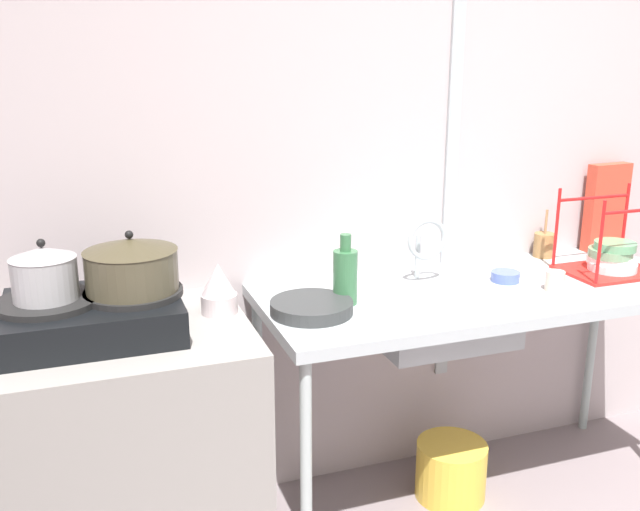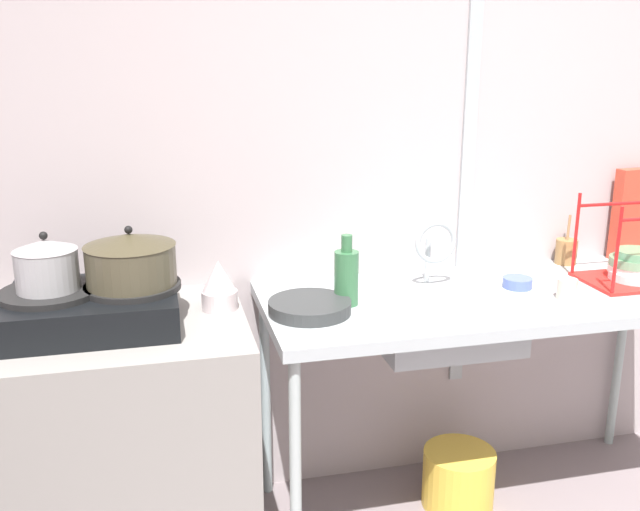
# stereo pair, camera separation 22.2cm
# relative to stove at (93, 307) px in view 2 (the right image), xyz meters

# --- Properties ---
(wall_back) EXTENTS (4.76, 0.10, 2.48)m
(wall_back) POSITION_rel_stove_xyz_m (1.33, 0.37, 0.34)
(wall_back) COLOR #B4A7A9
(wall_back) RESTS_ON ground
(wall_metal_strip) EXTENTS (0.05, 0.01, 1.98)m
(wall_metal_strip) POSITION_rel_stove_xyz_m (1.34, 0.31, 0.46)
(wall_metal_strip) COLOR #A8B1B5
(counter_concrete) EXTENTS (1.03, 0.64, 0.84)m
(counter_concrete) POSITION_rel_stove_xyz_m (-0.06, -0.00, -0.48)
(counter_concrete) COLOR gray
(counter_concrete) RESTS_ON ground
(counter_sink) EXTENTS (1.58, 0.64, 0.84)m
(counter_sink) POSITION_rel_stove_xyz_m (1.31, -0.00, -0.12)
(counter_sink) COLOR #A8B1B5
(counter_sink) RESTS_ON ground
(stove) EXTENTS (0.52, 0.40, 0.12)m
(stove) POSITION_rel_stove_xyz_m (0.00, 0.00, 0.00)
(stove) COLOR black
(stove) RESTS_ON counter_concrete
(pot_on_left_burner) EXTENTS (0.18, 0.18, 0.17)m
(pot_on_left_burner) POSITION_rel_stove_xyz_m (-0.12, -0.00, 0.14)
(pot_on_left_burner) COLOR #98999B
(pot_on_left_burner) RESTS_ON stove
(pot_on_right_burner) EXTENTS (0.27, 0.27, 0.18)m
(pot_on_right_burner) POSITION_rel_stove_xyz_m (0.12, -0.00, 0.14)
(pot_on_right_burner) COLOR #46412F
(pot_on_right_burner) RESTS_ON stove
(percolator) EXTENTS (0.11, 0.11, 0.16)m
(percolator) POSITION_rel_stove_xyz_m (0.38, 0.06, 0.02)
(percolator) COLOR beige
(percolator) RESTS_ON counter_concrete
(sink_basin) EXTENTS (0.46, 0.35, 0.16)m
(sink_basin) POSITION_rel_stove_xyz_m (1.11, -0.03, -0.14)
(sink_basin) COLOR #A8B1B5
(sink_basin) RESTS_ON counter_sink
(faucet) EXTENTS (0.15, 0.09, 0.24)m
(faucet) POSITION_rel_stove_xyz_m (1.14, 0.12, 0.09)
(faucet) COLOR #A8B1B5
(faucet) RESTS_ON counter_sink
(frying_pan) EXTENTS (0.26, 0.26, 0.04)m
(frying_pan) POSITION_rel_stove_xyz_m (0.65, -0.04, -0.04)
(frying_pan) COLOR #313434
(frying_pan) RESTS_ON counter_sink
(dish_rack) EXTENTS (0.34, 0.26, 0.31)m
(dish_rack) POSITION_rel_stove_xyz_m (1.84, -0.01, -0.01)
(dish_rack) COLOR red
(dish_rack) RESTS_ON counter_sink
(cup_by_rack) EXTENTS (0.07, 0.07, 0.07)m
(cup_by_rack) POSITION_rel_stove_xyz_m (1.52, -0.11, -0.03)
(cup_by_rack) COLOR beige
(cup_by_rack) RESTS_ON counter_sink
(small_bowl_on_drainboard) EXTENTS (0.10, 0.10, 0.04)m
(small_bowl_on_drainboard) POSITION_rel_stove_xyz_m (1.42, 0.03, -0.04)
(small_bowl_on_drainboard) COLOR #5267AF
(small_bowl_on_drainboard) RESTS_ON counter_sink
(bottle_by_sink) EXTENTS (0.08, 0.08, 0.23)m
(bottle_by_sink) POSITION_rel_stove_xyz_m (0.79, 0.01, 0.03)
(bottle_by_sink) COLOR #346941
(bottle_by_sink) RESTS_ON counter_sink
(cereal_box) EXTENTS (0.19, 0.07, 0.36)m
(cereal_box) POSITION_rel_stove_xyz_m (2.04, 0.27, 0.12)
(cereal_box) COLOR #CD422E
(cereal_box) RESTS_ON counter_sink
(utensil_jar) EXTENTS (0.08, 0.08, 0.19)m
(utensil_jar) POSITION_rel_stove_xyz_m (1.74, 0.26, -0.01)
(utensil_jar) COLOR olive
(utensil_jar) RESTS_ON counter_sink
(bucket_on_floor) EXTENTS (0.27, 0.27, 0.22)m
(bucket_on_floor) POSITION_rel_stove_xyz_m (1.23, 0.03, -0.79)
(bucket_on_floor) COLOR yellow
(bucket_on_floor) RESTS_ON ground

